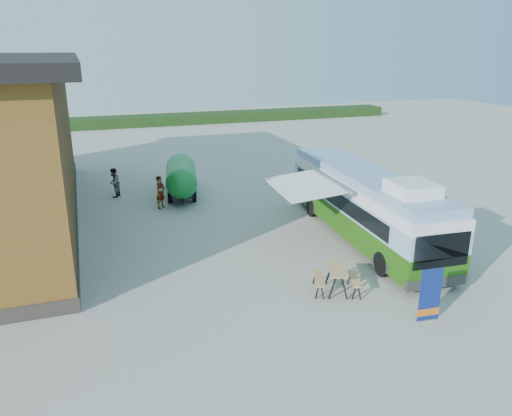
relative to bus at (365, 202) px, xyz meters
name	(u,v)px	position (x,y,z in m)	size (l,w,h in m)	color
ground	(273,281)	(-5.14, -2.61, -1.61)	(100.00, 100.00, 0.00)	#BCB7AD
hedge	(215,117)	(2.86, 35.39, -1.11)	(40.00, 3.00, 1.00)	#264419
bus	(365,202)	(0.00, 0.00, 0.00)	(3.12, 11.15, 3.38)	#2A6E12
awning	(308,186)	(-2.48, 0.42, 0.85)	(2.68, 4.01, 0.50)	white
banner	(430,299)	(-1.68, -6.60, -0.92)	(0.74, 0.22, 1.69)	navy
picnic_table	(337,275)	(-3.42, -4.04, -0.99)	(1.85, 1.76, 0.84)	tan
person_a	(160,192)	(-7.53, 7.06, -0.78)	(0.61, 0.40, 1.68)	#999999
person_b	(114,183)	(-9.61, 9.88, -0.81)	(0.78, 0.61, 1.61)	#999999
slurry_tanker	(181,176)	(-6.12, 8.75, -0.45)	(2.28, 5.43, 2.03)	#167A2E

